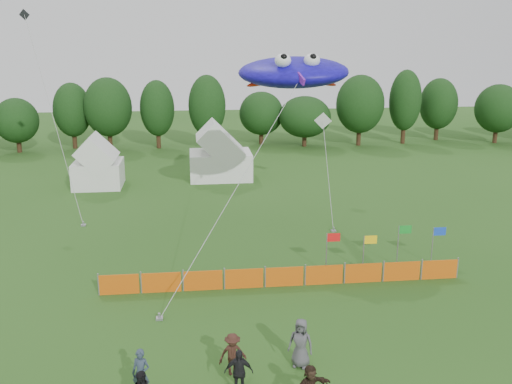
{
  "coord_description": "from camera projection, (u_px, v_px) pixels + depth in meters",
  "views": [
    {
      "loc": [
        -2.83,
        -18.51,
        11.84
      ],
      "look_at": [
        0.0,
        6.0,
        5.2
      ],
      "focal_mm": 40.0,
      "sensor_mm": 36.0,
      "label": 1
    }
  ],
  "objects": [
    {
      "name": "spectator_d",
      "position": [
        239.0,
        372.0,
        19.43
      ],
      "size": [
        1.03,
        0.5,
        1.7
      ],
      "primitive_type": "imported",
      "rotation": [
        0.0,
        0.0,
        -0.09
      ],
      "color": "black",
      "rests_on": "ground"
    },
    {
      "name": "small_kite_dark",
      "position": [
        50.0,
        107.0,
        38.52
      ],
      "size": [
        4.61,
        6.7,
        13.86
      ],
      "color": "black",
      "rests_on": "ground"
    },
    {
      "name": "small_kite_white",
      "position": [
        325.0,
        145.0,
        41.47
      ],
      "size": [
        1.99,
        9.15,
        6.49
      ],
      "color": "silver",
      "rests_on": "ground"
    },
    {
      "name": "flag_row",
      "position": [
        384.0,
        242.0,
        30.15
      ],
      "size": [
        6.73,
        0.64,
        2.27
      ],
      "color": "gray",
      "rests_on": "ground"
    },
    {
      "name": "treeline",
      "position": [
        230.0,
        110.0,
        63.33
      ],
      "size": [
        104.57,
        8.78,
        8.36
      ],
      "color": "#382314",
      "rests_on": "ground"
    },
    {
      "name": "spectator_e",
      "position": [
        301.0,
        343.0,
        21.1
      ],
      "size": [
        1.1,
        0.94,
        1.9
      ],
      "primitive_type": "imported",
      "rotation": [
        0.0,
        0.0,
        -0.44
      ],
      "color": "#49484D",
      "rests_on": "ground"
    },
    {
      "name": "barrier_fence",
      "position": [
        284.0,
        277.0,
        28.09
      ],
      "size": [
        17.9,
        0.06,
        1.0
      ],
      "color": "#D0540B",
      "rests_on": "ground"
    },
    {
      "name": "ground",
      "position": [
        275.0,
        369.0,
        21.14
      ],
      "size": [
        160.0,
        160.0,
        0.0
      ],
      "primitive_type": "plane",
      "color": "#234C16",
      "rests_on": "ground"
    },
    {
      "name": "tent_right",
      "position": [
        220.0,
        157.0,
        49.62
      ],
      "size": [
        5.41,
        4.32,
        3.82
      ],
      "color": "white",
      "rests_on": "ground"
    },
    {
      "name": "stingray_kite",
      "position": [
        292.0,
        72.0,
        33.95
      ],
      "size": [
        11.87,
        19.74,
        11.14
      ],
      "color": "#1B0EC9",
      "rests_on": "ground"
    },
    {
      "name": "spectator_a",
      "position": [
        141.0,
        373.0,
        19.32
      ],
      "size": [
        0.74,
        0.6,
        1.75
      ],
      "primitive_type": "imported",
      "rotation": [
        0.0,
        0.0,
        -0.33
      ],
      "color": "#2B3849",
      "rests_on": "ground"
    },
    {
      "name": "spectator_c",
      "position": [
        233.0,
        354.0,
        20.63
      ],
      "size": [
        1.14,
        0.81,
        1.61
      ],
      "primitive_type": "imported",
      "rotation": [
        0.0,
        0.0,
        0.23
      ],
      "color": "#361C15",
      "rests_on": "ground"
    },
    {
      "name": "tent_left",
      "position": [
        98.0,
        166.0,
        46.86
      ],
      "size": [
        3.93,
        3.93,
        3.47
      ],
      "color": "silver",
      "rests_on": "ground"
    }
  ]
}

